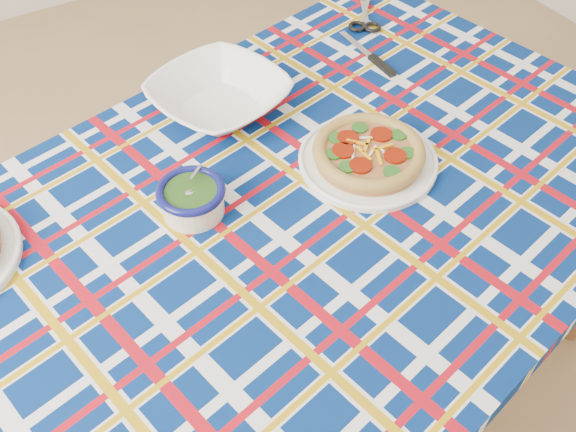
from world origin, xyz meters
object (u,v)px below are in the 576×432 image
dining_table (293,234)px  serving_bowl (219,96)px  pesto_bowl (192,197)px  main_focaccia_plate (369,152)px

dining_table → serving_bowl: size_ratio=6.16×
pesto_bowl → main_focaccia_plate: bearing=-9.6°
dining_table → pesto_bowl: (-0.16, 0.09, 0.11)m
main_focaccia_plate → serving_bowl: 0.34m
main_focaccia_plate → pesto_bowl: bearing=170.4°
main_focaccia_plate → serving_bowl: bearing=119.8°
pesto_bowl → serving_bowl: pesto_bowl is taller
pesto_bowl → dining_table: bearing=-28.7°
dining_table → main_focaccia_plate: (0.18, 0.03, 0.10)m
pesto_bowl → serving_bowl: size_ratio=0.46×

